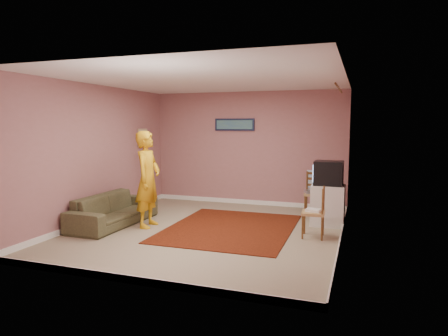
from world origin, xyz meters
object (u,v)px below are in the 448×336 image
(tv_cabinet, at_px, (328,205))
(crt_tv, at_px, (328,173))
(sofa, at_px, (114,210))
(person, at_px, (148,179))
(chair_b, at_px, (313,207))
(chair_a, at_px, (314,189))

(tv_cabinet, distance_m, crt_tv, 0.59)
(sofa, height_order, person, person)
(chair_b, xyz_separation_m, sofa, (-3.59, -0.37, -0.23))
(tv_cabinet, distance_m, person, 3.34)
(tv_cabinet, height_order, person, person)
(crt_tv, distance_m, chair_a, 0.97)
(chair_a, distance_m, person, 3.40)
(chair_a, xyz_separation_m, person, (-2.74, -1.99, 0.34))
(chair_b, distance_m, sofa, 3.62)
(chair_a, bearing_deg, crt_tv, -69.00)
(chair_a, distance_m, sofa, 4.01)
(chair_a, xyz_separation_m, sofa, (-3.41, -2.08, -0.25))
(chair_a, relative_size, sofa, 0.25)
(chair_b, xyz_separation_m, person, (-2.92, -0.27, 0.36))
(chair_b, relative_size, person, 0.26)
(crt_tv, height_order, person, person)
(tv_cabinet, relative_size, crt_tv, 1.42)
(sofa, distance_m, person, 0.90)
(sofa, bearing_deg, person, -81.25)
(chair_b, bearing_deg, crt_tv, 168.05)
(tv_cabinet, height_order, chair_b, chair_b)
(sofa, bearing_deg, chair_b, -83.44)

